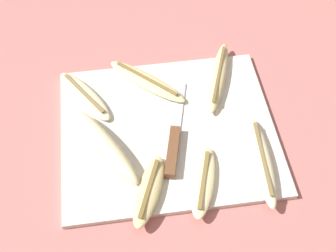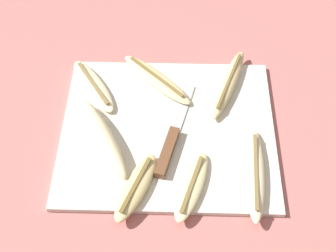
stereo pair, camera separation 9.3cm
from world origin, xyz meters
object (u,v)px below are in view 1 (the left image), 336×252
knife (173,144)px  banana_pale_long (262,161)px  banana_mellow_near (218,77)px  banana_cream_curved (107,146)px  banana_spotted_left (149,191)px  banana_soft_right (203,182)px  banana_bright_far (84,96)px  banana_ripe_center (147,81)px

knife → banana_pale_long: 0.17m
banana_mellow_near → banana_cream_curved: (-0.25, -0.15, 0.01)m
banana_mellow_near → banana_spotted_left: 0.31m
banana_soft_right → banana_cream_curved: size_ratio=0.80×
banana_mellow_near → banana_bright_far: banana_mellow_near is taller
banana_cream_curved → knife: bearing=-1.6°
banana_mellow_near → banana_ripe_center: banana_mellow_near is taller
banana_pale_long → banana_spotted_left: banana_pale_long is taller
banana_pale_long → banana_spotted_left: size_ratio=1.30×
knife → banana_mellow_near: 0.20m
banana_mellow_near → banana_pale_long: bearing=-80.4°
banana_mellow_near → banana_spotted_left: (-0.18, -0.26, -0.00)m
knife → banana_mellow_near: (0.12, 0.16, 0.00)m
banana_cream_curved → banana_spotted_left: banana_cream_curved is taller
knife → banana_ripe_center: banana_ripe_center is taller
banana_spotted_left → banana_cream_curved: bearing=124.1°
banana_soft_right → banana_spotted_left: 0.10m
knife → banana_pale_long: (0.16, -0.07, 0.00)m
banana_cream_curved → banana_bright_far: banana_cream_curved is taller
banana_soft_right → banana_bright_far: 0.32m
banana_cream_curved → banana_ripe_center: bearing=59.9°
banana_bright_far → banana_spotted_left: bearing=-66.2°
banana_pale_long → banana_cream_curved: bearing=166.6°
banana_spotted_left → banana_pale_long: bearing=8.6°
banana_cream_curved → banana_spotted_left: 0.12m
knife → banana_soft_right: size_ratio=1.49×
banana_pale_long → banana_spotted_left: (-0.22, -0.03, -0.00)m
banana_cream_curved → banana_pale_long: bearing=-13.4°
banana_pale_long → banana_soft_right: bearing=-166.8°
banana_soft_right → banana_mellow_near: banana_mellow_near is taller
banana_mellow_near → banana_cream_curved: banana_cream_curved is taller
banana_soft_right → banana_mellow_near: size_ratio=0.77×
banana_bright_far → banana_spotted_left: banana_spotted_left is taller
banana_pale_long → banana_ripe_center: (-0.19, 0.23, -0.00)m
banana_pale_long → banana_cream_curved: size_ratio=1.03×
banana_cream_curved → banana_bright_far: bearing=105.3°
banana_bright_far → banana_ripe_center: (0.13, 0.02, 0.00)m
banana_bright_far → banana_ripe_center: same height
banana_bright_far → banana_spotted_left: 0.27m
knife → banana_spotted_left: size_ratio=1.51×
banana_pale_long → knife: bearing=158.0°
knife → banana_ripe_center: size_ratio=1.39×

